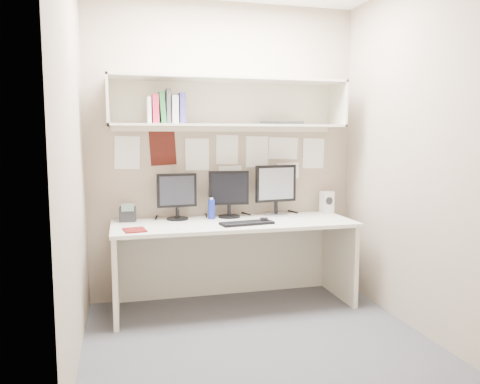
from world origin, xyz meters
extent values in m
cube|color=#414146|center=(0.00, 0.00, 0.00)|extent=(2.40, 2.00, 0.01)
cube|color=gray|center=(0.00, 1.00, 1.30)|extent=(2.40, 0.02, 2.60)
cube|color=gray|center=(0.00, -1.00, 1.30)|extent=(2.40, 0.02, 2.60)
cube|color=gray|center=(-1.20, 0.00, 1.30)|extent=(0.02, 2.00, 2.60)
cube|color=gray|center=(1.20, 0.00, 1.30)|extent=(0.02, 2.00, 2.60)
cube|color=silver|center=(0.00, 0.64, 0.71)|extent=(2.00, 0.70, 0.03)
cube|color=beige|center=(0.00, 0.97, 0.35)|extent=(1.96, 0.02, 0.70)
cube|color=beige|center=(0.00, 0.81, 1.53)|extent=(2.00, 0.38, 0.02)
cube|color=beige|center=(0.00, 0.81, 1.91)|extent=(2.00, 0.38, 0.02)
cube|color=beige|center=(0.00, 0.99, 1.72)|extent=(2.00, 0.02, 0.40)
cube|color=beige|center=(-0.99, 0.81, 1.72)|extent=(0.02, 0.38, 0.40)
cube|color=beige|center=(0.99, 0.81, 1.72)|extent=(0.02, 0.38, 0.40)
cylinder|color=black|center=(-0.45, 0.86, 0.74)|extent=(0.19, 0.19, 0.01)
cylinder|color=black|center=(-0.45, 0.86, 0.79)|extent=(0.03, 0.03, 0.09)
cube|color=black|center=(-0.45, 0.87, 0.98)|extent=(0.34, 0.07, 0.29)
cube|color=black|center=(-0.45, 0.85, 0.98)|extent=(0.30, 0.03, 0.25)
cylinder|color=black|center=(0.01, 0.86, 0.74)|extent=(0.19, 0.19, 0.01)
cylinder|color=black|center=(0.01, 0.86, 0.79)|extent=(0.03, 0.03, 0.10)
cube|color=black|center=(0.01, 0.87, 0.99)|extent=(0.35, 0.07, 0.30)
cube|color=black|center=(0.01, 0.85, 0.99)|extent=(0.31, 0.03, 0.25)
cylinder|color=#A5A5AA|center=(0.44, 0.86, 0.74)|extent=(0.21, 0.21, 0.02)
cylinder|color=black|center=(0.44, 0.86, 0.80)|extent=(0.03, 0.03, 0.11)
cube|color=black|center=(0.44, 0.87, 1.02)|extent=(0.39, 0.09, 0.33)
cube|color=#A9A9AE|center=(0.44, 0.85, 1.02)|extent=(0.34, 0.05, 0.28)
cube|color=black|center=(0.07, 0.50, 0.74)|extent=(0.45, 0.21, 0.02)
cube|color=black|center=(0.24, 0.56, 0.75)|extent=(0.08, 0.11, 0.03)
cube|color=silver|center=(0.94, 0.87, 0.83)|extent=(0.11, 0.11, 0.20)
cylinder|color=black|center=(0.94, 0.82, 0.85)|extent=(0.07, 0.02, 0.07)
cylinder|color=navy|center=(-0.16, 0.82, 0.81)|extent=(0.06, 0.06, 0.17)
cylinder|color=white|center=(-0.16, 0.82, 0.90)|extent=(0.03, 0.03, 0.02)
cube|color=#5A100F|center=(-0.82, 0.46, 0.74)|extent=(0.19, 0.21, 0.01)
cube|color=black|center=(-0.86, 0.88, 0.79)|extent=(0.14, 0.12, 0.12)
cube|color=#4C6659|center=(-0.86, 0.82, 0.86)|extent=(0.10, 0.02, 0.07)
cube|color=white|center=(-0.67, 0.78, 1.64)|extent=(0.03, 0.17, 0.21)
cube|color=#BC223E|center=(-0.62, 0.78, 1.66)|extent=(0.05, 0.17, 0.23)
cube|color=#20622E|center=(-0.57, 0.78, 1.67)|extent=(0.04, 0.17, 0.25)
cube|color=#434448|center=(-0.52, 0.78, 1.68)|extent=(0.03, 0.17, 0.28)
cube|color=beige|center=(-0.47, 0.78, 1.65)|extent=(0.05, 0.17, 0.22)
cube|color=#3B3483|center=(-0.41, 0.78, 1.66)|extent=(0.04, 0.17, 0.25)
cube|color=black|center=(0.47, 0.82, 1.55)|extent=(0.40, 0.26, 0.03)
camera|label=1|loc=(-0.90, -3.10, 1.43)|focal=35.00mm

